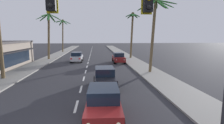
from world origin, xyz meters
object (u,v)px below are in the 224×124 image
at_px(sedan_lead_at_stop_bar, 104,103).
at_px(palm_right_second, 155,17).
at_px(sedan_parked_nearest_kerb, 119,58).
at_px(sedan_third_in_queue, 105,77).
at_px(palm_left_farthest, 63,28).
at_px(traffic_signal_mast, 150,18).
at_px(sedan_oncoming_far, 77,57).
at_px(palm_left_third, 49,26).
at_px(palm_right_third, 132,27).

height_order(sedan_lead_at_stop_bar, palm_right_second, palm_right_second).
bearing_deg(sedan_lead_at_stop_bar, sedan_parked_nearest_kerb, 80.18).
height_order(sedan_third_in_queue, palm_left_farthest, palm_left_farthest).
bearing_deg(traffic_signal_mast, sedan_oncoming_far, 102.30).
relative_size(sedan_lead_at_stop_bar, sedan_third_in_queue, 1.01).
height_order(palm_left_third, palm_right_second, palm_right_second).
xyz_separation_m(sedan_parked_nearest_kerb, palm_right_third, (3.41, 5.49, 5.39)).
distance_m(palm_left_third, palm_left_farthest, 15.51).
height_order(sedan_third_in_queue, sedan_parked_nearest_kerb, same).
bearing_deg(palm_right_second, palm_left_third, 138.25).
xyz_separation_m(sedan_parked_nearest_kerb, palm_right_second, (3.05, -8.66, 5.74)).
relative_size(sedan_third_in_queue, sedan_parked_nearest_kerb, 1.00).
height_order(palm_left_third, palm_right_third, palm_right_third).
distance_m(palm_left_farthest, palm_right_third, 22.02).
relative_size(palm_left_farthest, palm_right_second, 1.02).
xyz_separation_m(sedan_lead_at_stop_bar, palm_right_third, (6.87, 25.47, 5.39)).
xyz_separation_m(palm_right_second, palm_right_third, (0.36, 14.15, -0.35)).
distance_m(sedan_third_in_queue, palm_right_third, 21.23).
height_order(palm_left_farthest, palm_right_third, palm_right_third).
relative_size(traffic_signal_mast, sedan_oncoming_far, 2.34).
distance_m(traffic_signal_mast, palm_left_farthest, 44.38).
xyz_separation_m(sedan_third_in_queue, palm_right_third, (6.48, 19.48, 5.39)).
distance_m(palm_left_third, palm_right_second, 20.64).
relative_size(traffic_signal_mast, palm_left_farthest, 1.17).
bearing_deg(palm_left_third, sedan_third_in_queue, -64.07).
xyz_separation_m(sedan_parked_nearest_kerb, palm_left_third, (-12.35, 5.08, 5.40)).
relative_size(traffic_signal_mast, palm_right_third, 1.16).
bearing_deg(sedan_oncoming_far, palm_right_second, -45.82).
height_order(sedan_parked_nearest_kerb, palm_left_third, palm_left_third).
relative_size(sedan_oncoming_far, sedan_parked_nearest_kerb, 1.00).
height_order(traffic_signal_mast, sedan_third_in_queue, traffic_signal_mast).
xyz_separation_m(sedan_third_in_queue, sedan_oncoming_far, (-4.01, 15.76, 0.00)).
bearing_deg(sedan_lead_at_stop_bar, sedan_oncoming_far, 99.47).
bearing_deg(sedan_parked_nearest_kerb, sedan_oncoming_far, 166.02).
distance_m(sedan_third_in_queue, sedan_oncoming_far, 16.26).
distance_m(sedan_oncoming_far, palm_right_third, 12.37).
bearing_deg(sedan_parked_nearest_kerb, palm_left_farthest, 121.50).
bearing_deg(palm_left_third, palm_right_second, -41.75).
xyz_separation_m(sedan_oncoming_far, palm_right_third, (10.49, 3.72, 5.39)).
height_order(sedan_third_in_queue, palm_right_second, palm_right_second).
bearing_deg(sedan_oncoming_far, palm_left_farthest, 106.37).
bearing_deg(sedan_third_in_queue, sedan_oncoming_far, 104.28).
height_order(sedan_lead_at_stop_bar, palm_left_farthest, palm_left_farthest).
height_order(sedan_lead_at_stop_bar, palm_left_third, palm_left_third).
xyz_separation_m(palm_left_third, palm_right_second, (15.40, -13.74, 0.35)).
height_order(palm_left_farthest, palm_right_second, palm_left_farthest).
bearing_deg(traffic_signal_mast, palm_left_farthest, 104.10).
xyz_separation_m(sedan_lead_at_stop_bar, sedan_third_in_queue, (0.38, 5.98, 0.00)).
distance_m(sedan_lead_at_stop_bar, palm_right_third, 26.92).
xyz_separation_m(sedan_lead_at_stop_bar, sedan_oncoming_far, (-3.63, 21.74, 0.00)).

